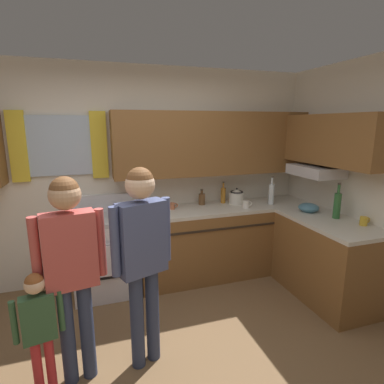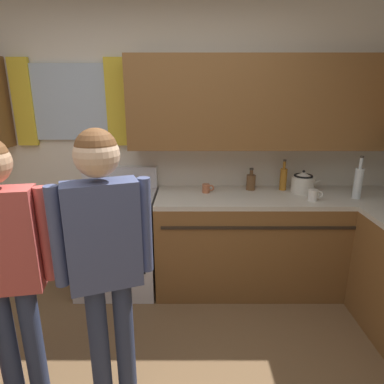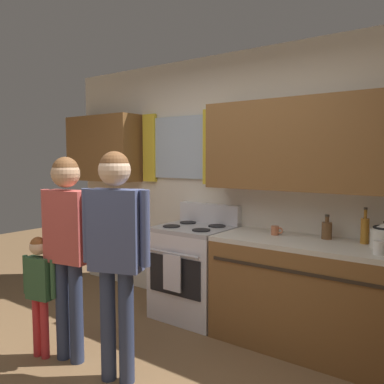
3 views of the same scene
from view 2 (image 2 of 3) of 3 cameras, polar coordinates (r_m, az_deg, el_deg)
The scene contains 11 objects.
back_wall_unit at distance 3.11m, azimuth -5.19°, elevation 10.95°, with size 4.60×0.42×2.60m.
kitchen_counter_run at distance 3.04m, azimuth 21.29°, elevation -10.32°, with size 2.26×1.78×0.90m.
stove_oven at distance 3.18m, azimuth -12.82°, elevation -7.98°, with size 0.71×0.67×1.10m.
bottle_oil_amber at distance 3.19m, azimuth 15.16°, elevation 2.27°, with size 0.06×0.06×0.29m.
bottle_tall_clear at distance 3.15m, azimuth 26.37°, elevation 1.53°, with size 0.07×0.07×0.37m.
bottle_squat_brown at distance 3.13m, azimuth 9.84°, elevation 1.77°, with size 0.08×0.08×0.21m.
cup_terracotta at distance 3.01m, azimuth 2.29°, elevation 0.64°, with size 0.11×0.07×0.08m.
mug_ceramic_white at distance 2.96m, azimuth 19.87°, elevation -0.48°, with size 0.13×0.08×0.09m.
stovetop_kettle at distance 3.16m, azimuth 18.26°, elevation 1.64°, with size 0.27×0.20×0.21m.
adult_holding_child at distance 1.97m, azimuth -29.77°, elevation -8.93°, with size 0.49×0.21×1.58m.
adult_in_plaid at distance 1.79m, azimuth -15.01°, elevation -8.95°, with size 0.48×0.27×1.62m.
Camera 2 is at (0.35, -1.27, 1.78)m, focal length 31.13 mm.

